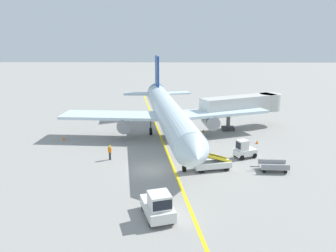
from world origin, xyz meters
name	(u,v)px	position (x,y,z in m)	size (l,w,h in m)	color
ground_plane	(152,170)	(0.00, 0.00, 0.00)	(300.00, 300.00, 0.00)	gray
taxi_line_yellow	(167,153)	(1.48, 5.00, 0.00)	(0.30, 80.00, 0.01)	yellow
airliner	(168,112)	(1.39, 11.51, 3.42)	(28.26, 35.26, 10.10)	silver
jet_bridge	(247,105)	(12.89, 16.55, 3.54)	(12.68, 7.91, 4.85)	beige
pushback_tug	(158,206)	(1.10, -9.41, 0.99)	(2.92, 4.01, 2.20)	silver
baggage_tug_near_wing	(244,150)	(10.08, 3.65, 0.93)	(2.72, 2.15, 2.10)	silver
belt_loader_forward_hold	(211,163)	(6.01, 0.09, 0.78)	(5.16, 2.42, 2.59)	silver
baggage_cart_loaded	(273,167)	(12.31, -0.10, 0.47)	(3.79, 1.68, 0.94)	#A5A5A8
ground_crew_marshaller	(110,152)	(-4.82, 2.77, 0.91)	(0.36, 0.24, 1.70)	#26262D
safety_cone_nose_left	(257,142)	(12.81, 8.86, 0.22)	(0.36, 0.36, 0.44)	orange
safety_cone_nose_right	(207,149)	(6.24, 6.09, 0.22)	(0.36, 0.36, 0.44)	orange
safety_cone_wingtip_left	(203,131)	(6.39, 14.04, 0.22)	(0.36, 0.36, 0.44)	orange
safety_cone_wingtip_right	(174,147)	(2.22, 6.71, 0.22)	(0.36, 0.36, 0.44)	orange
safety_cone_tail_area	(64,138)	(-12.31, 9.87, 0.22)	(0.36, 0.36, 0.44)	orange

